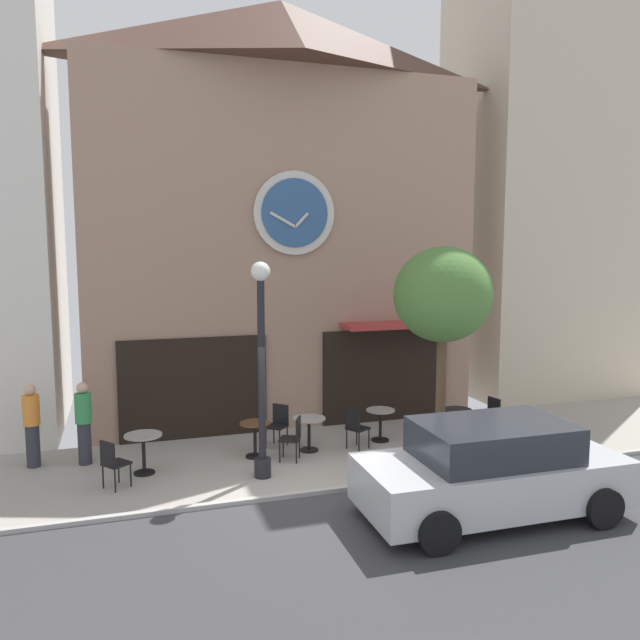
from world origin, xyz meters
name	(u,v)px	position (x,y,z in m)	size (l,w,h in m)	color
ground_plane	(338,520)	(0.00, -1.03, -0.02)	(25.26, 10.15, 0.13)	#9E998E
clock_building	(283,211)	(0.67, 5.04, 5.20)	(9.45, 3.28, 10.13)	#9E7A66
neighbor_building_right	(548,137)	(8.92, 5.86, 7.52)	(5.23, 3.67, 15.03)	beige
street_lamp	(262,370)	(-0.76, 1.13, 2.07)	(0.36, 0.36, 4.07)	black
street_tree	(443,296)	(2.77, 0.75, 3.38)	(1.96, 1.77, 4.35)	brown
cafe_table_rightmost	(143,446)	(-2.90, 1.99, 0.55)	(0.71, 0.71, 0.77)	black
cafe_table_center_left	(255,434)	(-0.67, 2.27, 0.49)	(0.63, 0.63, 0.73)	black
cafe_table_center_right	(309,427)	(0.51, 2.31, 0.51)	(0.71, 0.71, 0.72)	black
cafe_table_near_curb	(380,420)	(2.23, 2.48, 0.48)	(0.64, 0.64, 0.72)	black
cafe_table_center	(457,419)	(3.88, 1.96, 0.49)	(0.64, 0.64, 0.72)	black
cafe_chair_curbside	(491,414)	(4.75, 1.99, 0.53)	(0.47, 0.47, 0.90)	black
cafe_chair_near_lamp	(294,435)	(0.04, 1.82, 0.53)	(0.53, 0.53, 0.90)	black
cafe_chair_by_entrance	(278,422)	(-0.02, 2.86, 0.53)	(0.57, 0.57, 0.90)	black
cafe_chair_right_end	(112,461)	(-3.45, 1.37, 0.53)	(0.56, 0.56, 0.90)	black
cafe_chair_left_end	(355,425)	(1.48, 2.09, 0.53)	(0.55, 0.55, 0.90)	black
pedestrian_green	(84,422)	(-4.00, 2.90, 0.86)	(0.41, 0.41, 1.67)	#2D2D38
pedestrian_orange	(32,424)	(-4.97, 3.05, 0.86)	(0.43, 0.43, 1.67)	#2D2D38
parked_car_silver	(492,470)	(2.41, -1.65, 0.76)	(4.32, 2.06, 1.55)	#B7BABF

